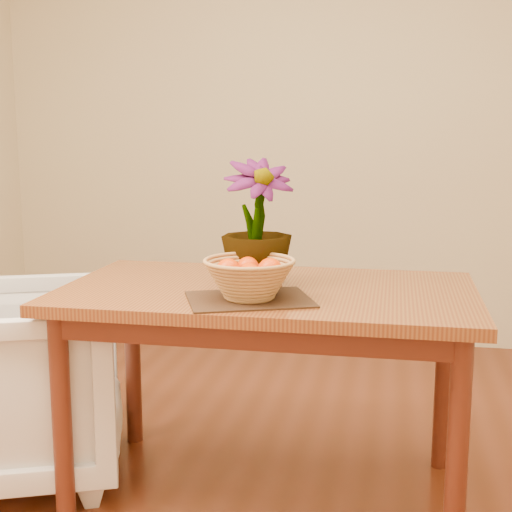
% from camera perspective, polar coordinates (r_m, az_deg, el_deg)
% --- Properties ---
extents(wall_back, '(4.00, 0.02, 2.70)m').
position_cam_1_polar(wall_back, '(4.31, 5.62, 10.89)').
color(wall_back, beige).
rests_on(wall_back, floor).
extents(table, '(1.40, 0.80, 0.75)m').
position_cam_1_polar(table, '(2.45, 0.94, -4.52)').
color(table, brown).
rests_on(table, floor).
extents(placemat, '(0.46, 0.41, 0.01)m').
position_cam_1_polar(placemat, '(2.25, -0.53, -3.48)').
color(placemat, '#361F13').
rests_on(placemat, table).
extents(wicker_basket, '(0.29, 0.29, 0.12)m').
position_cam_1_polar(wicker_basket, '(2.24, -0.54, -1.95)').
color(wicker_basket, tan).
rests_on(wicker_basket, placemat).
extents(orange_pile, '(0.21, 0.20, 0.08)m').
position_cam_1_polar(orange_pile, '(2.23, -0.54, -1.24)').
color(orange_pile, red).
rests_on(orange_pile, wicker_basket).
extents(potted_plant, '(0.33, 0.33, 0.44)m').
position_cam_1_polar(potted_plant, '(2.42, 0.07, 2.65)').
color(potted_plant, '#134514').
rests_on(potted_plant, table).
extents(armchair, '(0.95, 0.98, 0.79)m').
position_cam_1_polar(armchair, '(2.82, -18.87, -8.86)').
color(armchair, gray).
rests_on(armchair, floor).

